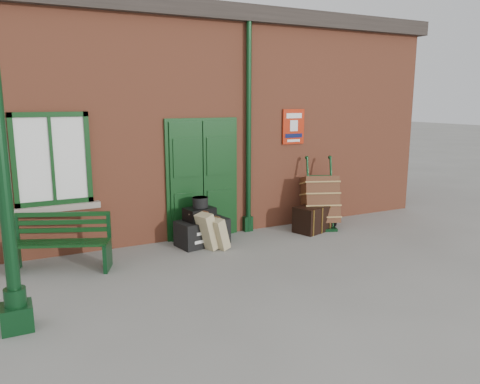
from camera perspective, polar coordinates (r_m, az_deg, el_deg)
ground at (r=7.90m, az=1.62°, el=-7.93°), size 80.00×80.00×0.00m
station_building at (r=10.68m, az=-7.34°, el=8.83°), size 10.30×4.30×4.36m
canopy_column at (r=5.70m, az=-26.59°, el=-2.00°), size 0.34×0.34×3.61m
bench at (r=7.74m, az=-20.96°, el=-5.56°), size 1.53×0.97×0.91m
houdini_trunk at (r=8.53m, az=-4.61°, el=-4.90°), size 1.00×0.67×0.46m
strongbox at (r=8.42m, az=-4.96°, el=-2.68°), size 0.57×0.46×0.23m
hatbox at (r=8.41m, az=-4.87°, el=-1.25°), size 0.32×0.32×0.18m
suitcase_back at (r=8.24m, az=-4.31°, el=-4.70°), size 0.47×0.55×0.67m
suitcase_front at (r=8.24m, az=-2.88°, el=-5.03°), size 0.42×0.49×0.58m
porter_trolley at (r=9.68m, az=9.73°, el=-1.11°), size 0.90×0.94×1.42m
dark_trunk at (r=9.44m, az=8.82°, el=-3.23°), size 0.82×0.66×0.52m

